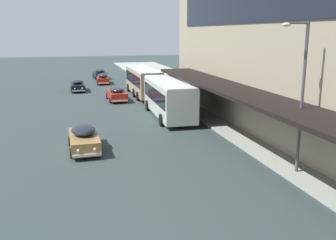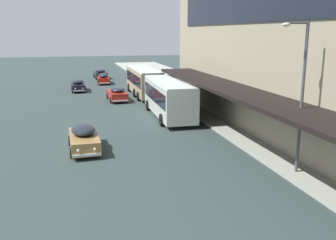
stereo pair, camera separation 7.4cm
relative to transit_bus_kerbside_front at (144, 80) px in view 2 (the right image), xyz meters
name	(u,v)px [view 2 (the right image)]	position (x,y,z in m)	size (l,w,h in m)	color
transit_bus_kerbside_front	(144,80)	(0.00, 0.00, 0.00)	(2.77, 10.82, 3.25)	tan
transit_bus_kerbside_rear	(169,96)	(-0.08, -12.11, 0.01)	(3.02, 9.94, 3.25)	beige
sedan_trailing_mid	(100,74)	(-3.65, 18.78, -1.08)	(2.18, 5.02, 1.57)	black
sedan_oncoming_rear	(104,79)	(-3.76, 11.80, -1.10)	(1.90, 4.36, 1.55)	#AD1A10
sedan_far_back	(78,85)	(-7.52, 5.60, -1.12)	(1.82, 4.58, 1.49)	black
sedan_second_mid	(84,138)	(-7.76, -20.07, -1.07)	(1.98, 4.56, 1.62)	#A17941
sedan_second_near	(117,94)	(-3.52, -2.63, -1.09)	(2.04, 4.82, 1.53)	#A52319
street_lamp	(300,89)	(2.88, -27.21, 2.77)	(1.50, 0.28, 7.79)	#4C4C51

